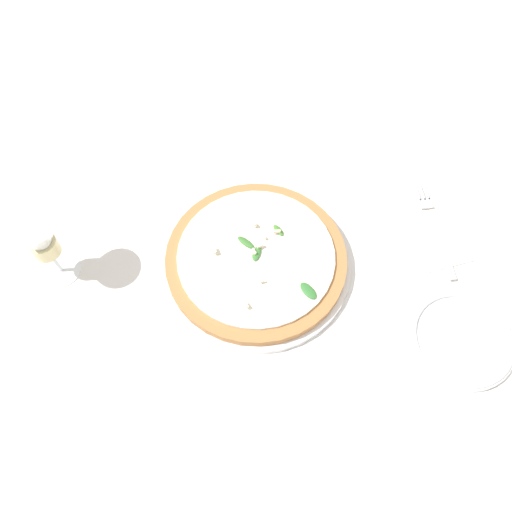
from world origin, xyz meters
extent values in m
plane|color=silver|center=(0.00, 0.00, 0.00)|extent=(6.00, 6.00, 0.00)
cylinder|color=white|center=(-0.04, -0.03, 0.01)|extent=(0.35, 0.35, 0.01)
cylinder|color=#AD7542|center=(-0.04, -0.03, 0.02)|extent=(0.33, 0.33, 0.02)
cylinder|color=silver|center=(-0.04, -0.03, 0.03)|extent=(0.28, 0.28, 0.01)
ellipsoid|color=#3F7F2C|center=(0.00, -0.08, 0.04)|extent=(0.03, 0.02, 0.01)
ellipsoid|color=#327232|center=(-0.13, -0.10, 0.04)|extent=(0.04, 0.03, 0.01)
ellipsoid|color=#38712E|center=(-0.01, -0.02, 0.04)|extent=(0.04, 0.03, 0.01)
ellipsoid|color=#367330|center=(-0.04, -0.03, 0.04)|extent=(0.03, 0.03, 0.01)
cube|color=beige|center=(-0.13, 0.01, 0.04)|extent=(0.01, 0.01, 0.01)
cube|color=beige|center=(-0.03, -0.04, 0.04)|extent=(0.01, 0.01, 0.01)
cube|color=beige|center=(-0.01, -0.08, 0.04)|extent=(0.01, 0.01, 0.01)
cube|color=beige|center=(-0.02, 0.04, 0.04)|extent=(0.01, 0.01, 0.01)
cube|color=beige|center=(-0.01, -0.05, 0.04)|extent=(0.01, 0.01, 0.00)
cube|color=beige|center=(0.02, -0.04, 0.04)|extent=(0.01, 0.01, 0.01)
cube|color=beige|center=(-0.10, -0.02, 0.04)|extent=(0.00, 0.01, 0.00)
cube|color=beige|center=(-0.04, -0.03, 0.04)|extent=(0.00, 0.01, 0.00)
cube|color=beige|center=(-0.04, -0.02, 0.04)|extent=(0.01, 0.01, 0.01)
cylinder|color=white|center=(0.04, 0.32, 0.00)|extent=(0.07, 0.07, 0.00)
cylinder|color=white|center=(0.04, 0.32, 0.03)|extent=(0.01, 0.01, 0.06)
cone|color=white|center=(0.04, 0.32, 0.11)|extent=(0.08, 0.08, 0.09)
cylinder|color=beige|center=(0.04, 0.32, 0.09)|extent=(0.05, 0.05, 0.03)
cube|color=silver|center=(-0.06, -0.37, 0.00)|extent=(0.15, 0.10, 0.01)
cube|color=silver|center=(-0.09, -0.37, 0.01)|extent=(0.14, 0.03, 0.00)
cube|color=silver|center=(0.01, -0.38, 0.01)|extent=(0.03, 0.03, 0.00)
cube|color=silver|center=(0.04, -0.39, 0.01)|extent=(0.04, 0.01, 0.00)
cube|color=silver|center=(0.04, -0.39, 0.01)|extent=(0.04, 0.01, 0.00)
cube|color=silver|center=(0.04, -0.38, 0.01)|extent=(0.04, 0.01, 0.00)
cylinder|color=white|center=(-0.27, -0.33, 0.01)|extent=(0.17, 0.17, 0.01)
torus|color=white|center=(-0.27, -0.33, 0.01)|extent=(0.17, 0.17, 0.01)
camera|label=1|loc=(-0.47, 0.08, 0.80)|focal=35.00mm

